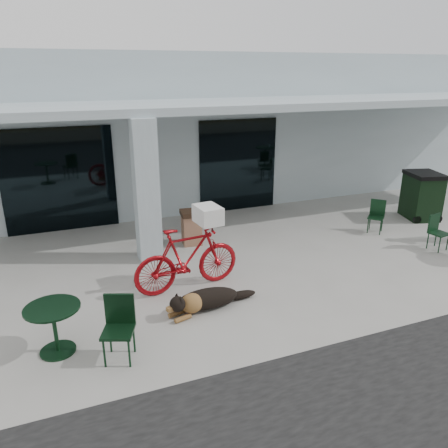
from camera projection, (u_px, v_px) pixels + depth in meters
name	position (u px, v px, depth m)	size (l,w,h in m)	color
ground	(253.00, 292.00, 8.40)	(80.00, 80.00, 0.00)	#A3A19A
building	(150.00, 124.00, 15.09)	(22.00, 7.00, 4.50)	silver
storefront_glass_left	(59.00, 180.00, 11.20)	(2.80, 0.06, 2.70)	black
storefront_glass_right	(238.00, 165.00, 12.93)	(2.40, 0.06, 2.70)	black
column	(146.00, 192.00, 9.37)	(0.50, 0.50, 3.12)	silver
overhang	(193.00, 106.00, 10.48)	(22.00, 2.80, 0.18)	silver
bicycle	(187.00, 258.00, 8.33)	(0.60, 2.13, 1.28)	maroon
laundry_basket	(208.00, 215.00, 8.26)	(0.57, 0.42, 0.34)	white
dog	(207.00, 298.00, 7.75)	(1.31, 0.44, 0.44)	black
cup_near_dog	(211.00, 273.00, 9.08)	(0.08, 0.08, 0.11)	white
cafe_table_near	(55.00, 330.00, 6.51)	(0.82, 0.82, 0.77)	black
cafe_chair_near	(118.00, 331.00, 6.30)	(0.44, 0.48, 0.98)	black
cafe_chair_far_a	(439.00, 233.00, 10.25)	(0.38, 0.41, 0.84)	black
cafe_chair_far_b	(376.00, 217.00, 11.34)	(0.38, 0.42, 0.85)	black
trash_receptacle	(192.00, 227.00, 10.59)	(0.50, 0.50, 0.84)	#8C6148
wheeled_bin	(422.00, 196.00, 12.37)	(0.82, 1.04, 1.33)	black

